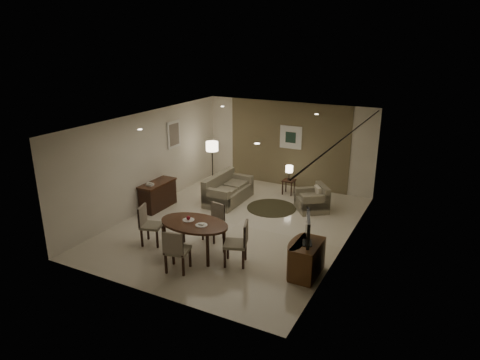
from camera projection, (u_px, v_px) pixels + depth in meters
The scene contains 31 objects.
room_shell at pixel (244, 170), 10.90m from camera, with size 5.50×7.00×2.70m.
taupe_accent at pixel (288, 145), 13.49m from camera, with size 3.96×0.03×2.70m, color brown.
curtain_wall at pixel (344, 193), 9.40m from camera, with size 0.08×6.70×2.58m, color beige, non-canonical shape.
curtain_rod at pixel (349, 134), 8.98m from camera, with size 0.03×0.03×6.80m, color black.
art_back_frame at pixel (291, 137), 13.35m from camera, with size 0.72×0.03×0.72m, color silver.
art_back_canvas at pixel (291, 137), 13.34m from camera, with size 0.34×0.01×0.34m, color #1C3226.
art_left_frame at pixel (174, 134), 12.60m from camera, with size 0.03×0.60×0.80m, color silver.
art_left_canvas at pixel (174, 134), 12.59m from camera, with size 0.01×0.46×0.64m, color gray.
downlight_nl at pixel (140, 129), 9.23m from camera, with size 0.10×0.10×0.01m, color white.
downlight_nr at pixel (257, 144), 8.01m from camera, with size 0.10×0.10×0.01m, color white.
downlight_fl at pixel (222, 106), 12.26m from camera, with size 0.10×0.10×0.01m, color white.
downlight_fr at pixel (317, 114), 11.04m from camera, with size 0.10×0.10×0.01m, color white.
console_desk at pixel (158, 195), 11.96m from camera, with size 0.48×1.20×0.75m, color #452816, non-canonical shape.
telephone at pixel (150, 184), 11.57m from camera, with size 0.20×0.14×0.09m, color white, non-canonical shape.
tv_cabinet at pixel (307, 259), 8.57m from camera, with size 0.48×0.90×0.70m, color brown, non-canonical shape.
flat_tv at pixel (308, 229), 8.37m from camera, with size 0.06×0.88×0.60m, color black, non-canonical shape.
dining_table at pixel (195, 238), 9.41m from camera, with size 1.60×1.00×0.75m, color #452816, non-canonical shape.
chair_near at pixel (178, 250), 8.71m from camera, with size 0.46×0.46×0.94m, color gray, non-canonical shape.
chair_far at pixel (213, 223), 10.06m from camera, with size 0.42×0.42×0.86m, color gray, non-canonical shape.
chair_left at pixel (152, 225), 9.84m from camera, with size 0.45×0.45×0.93m, color gray, non-canonical shape.
chair_right at pixel (235, 243), 8.95m from camera, with size 0.46×0.46×0.96m, color gray, non-canonical shape.
plate_a at pixel (188, 220), 9.41m from camera, with size 0.26×0.26×0.02m, color white.
plate_b at pixel (201, 225), 9.15m from camera, with size 0.26×0.26×0.02m, color white.
fruit_apple at pixel (188, 218), 9.39m from camera, with size 0.09×0.09×0.09m, color maroon.
napkin at pixel (201, 224), 9.14m from camera, with size 0.12×0.08×0.03m, color white.
round_rug at pixel (272, 208), 12.05m from camera, with size 1.39×1.39×0.01m, color #393420.
sofa at pixel (228, 189), 12.42m from camera, with size 0.84×1.67×0.79m, color gray, non-canonical shape.
armchair at pixel (312, 198), 11.78m from camera, with size 0.81×0.77×0.72m, color gray, non-canonical shape.
side_table at pixel (289, 187), 13.07m from camera, with size 0.35×0.35×0.45m, color black, non-canonical shape.
table_lamp at pixel (289, 172), 12.92m from camera, with size 0.22×0.22×0.50m, color #FFEAC1, non-canonical shape.
floor_lamp at pixel (212, 165), 13.46m from camera, with size 0.38×0.38×1.50m, color #FFE5B7, non-canonical shape.
Camera 1 is at (4.71, -8.88, 4.59)m, focal length 32.00 mm.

